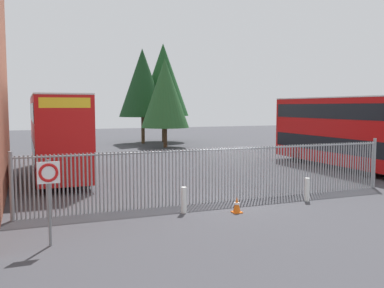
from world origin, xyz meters
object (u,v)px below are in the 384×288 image
(double_decker_bus_near_gate, at_px, (341,129))
(traffic_cone_by_gate, at_px, (237,205))
(bollard_center_front, at_px, (307,190))
(speed_limit_sign_post, at_px, (49,183))
(bollard_near_left, at_px, (184,200))
(double_decker_bus_behind_fence_left, at_px, (57,132))

(double_decker_bus_near_gate, distance_m, traffic_cone_by_gate, 13.76)
(bollard_center_front, xyz_separation_m, speed_limit_sign_post, (-10.03, -2.02, 1.30))
(double_decker_bus_near_gate, distance_m, bollard_near_left, 14.91)
(traffic_cone_by_gate, bearing_deg, double_decker_bus_behind_fence_left, 116.79)
(bollard_center_front, xyz_separation_m, traffic_cone_by_gate, (-3.54, -0.65, -0.19))
(bollard_center_front, bearing_deg, bollard_near_left, 179.64)
(double_decker_bus_near_gate, height_order, speed_limit_sign_post, double_decker_bus_near_gate)
(double_decker_bus_behind_fence_left, height_order, bollard_near_left, double_decker_bus_behind_fence_left)
(double_decker_bus_behind_fence_left, distance_m, traffic_cone_by_gate, 12.24)
(double_decker_bus_behind_fence_left, xyz_separation_m, bollard_near_left, (3.64, -10.08, -1.95))
(double_decker_bus_behind_fence_left, bearing_deg, traffic_cone_by_gate, -63.21)
(double_decker_bus_behind_fence_left, distance_m, bollard_near_left, 10.89)
(bollard_center_front, height_order, traffic_cone_by_gate, bollard_center_front)
(double_decker_bus_behind_fence_left, distance_m, speed_limit_sign_post, 12.20)
(double_decker_bus_behind_fence_left, height_order, speed_limit_sign_post, double_decker_bus_behind_fence_left)
(double_decker_bus_near_gate, relative_size, bollard_center_front, 11.38)
(speed_limit_sign_post, bearing_deg, bollard_near_left, 23.67)
(bollard_near_left, height_order, bollard_center_front, same)
(double_decker_bus_near_gate, distance_m, bollard_center_front, 10.58)
(traffic_cone_by_gate, bearing_deg, bollard_center_front, 10.33)
(bollard_near_left, bearing_deg, double_decker_bus_near_gate, 27.98)
(bollard_near_left, relative_size, traffic_cone_by_gate, 1.61)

